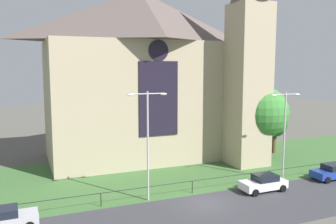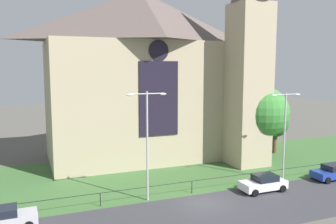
{
  "view_description": "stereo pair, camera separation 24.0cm",
  "coord_description": "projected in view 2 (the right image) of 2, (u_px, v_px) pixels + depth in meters",
  "views": [
    {
      "loc": [
        -13.36,
        -24.72,
        11.02
      ],
      "look_at": [
        0.04,
        8.0,
        6.59
      ],
      "focal_mm": 38.06,
      "sensor_mm": 36.0,
      "label": 1
    },
    {
      "loc": [
        -13.13,
        -24.81,
        11.02
      ],
      "look_at": [
        0.04,
        8.0,
        6.59
      ],
      "focal_mm": 38.06,
      "sensor_mm": 36.0,
      "label": 2
    }
  ],
  "objects": [
    {
      "name": "streetlamp_near",
      "position": [
        147.0,
        133.0,
        29.07
      ],
      "size": [
        3.37,
        0.26,
        9.12
      ],
      "color": "#B2B2B7",
      "rests_on": "ground"
    },
    {
      "name": "parked_car_silver",
      "position": [
        4.0,
        218.0,
        24.39
      ],
      "size": [
        4.24,
        2.11,
        1.51
      ],
      "rotation": [
        0.0,
        0.0,
        0.02
      ],
      "color": "#B7B7BC",
      "rests_on": "ground"
    },
    {
      "name": "road_asphalt",
      "position": [
        216.0,
        212.0,
        27.23
      ],
      "size": [
        120.0,
        8.0,
        0.01
      ],
      "primitive_type": "cube",
      "color": "#38383D",
      "rests_on": "ground"
    },
    {
      "name": "streetlamp_far",
      "position": [
        285.0,
        125.0,
        34.27
      ],
      "size": [
        3.37,
        0.26,
        8.67
      ],
      "color": "#B2B2B7",
      "rests_on": "ground"
    },
    {
      "name": "tree_right_near",
      "position": [
        263.0,
        113.0,
        40.77
      ],
      "size": [
        5.94,
        5.94,
        8.88
      ],
      "color": "#4C3823",
      "rests_on": "ground"
    },
    {
      "name": "parked_car_blue",
      "position": [
        333.0,
        172.0,
        35.21
      ],
      "size": [
        4.23,
        2.08,
        1.51
      ],
      "rotation": [
        0.0,
        0.0,
        3.13
      ],
      "color": "#1E3899",
      "rests_on": "ground"
    },
    {
      "name": "parked_car_white",
      "position": [
        263.0,
        183.0,
        31.87
      ],
      "size": [
        4.2,
        2.03,
        1.51
      ],
      "rotation": [
        0.0,
        0.0,
        3.14
      ],
      "color": "silver",
      "rests_on": "ground"
    },
    {
      "name": "iron_railing",
      "position": [
        192.0,
        182.0,
        31.29
      ],
      "size": [
        32.42,
        0.07,
        1.13
      ],
      "color": "black",
      "rests_on": "ground"
    },
    {
      "name": "ground",
      "position": [
        161.0,
        171.0,
        38.28
      ],
      "size": [
        160.0,
        160.0,
        0.0
      ],
      "primitive_type": "plane",
      "color": "#56544C"
    },
    {
      "name": "grass_verge",
      "position": [
        168.0,
        176.0,
        36.44
      ],
      "size": [
        120.0,
        20.0,
        0.01
      ],
      "primitive_type": "cube",
      "color": "#3D6633",
      "rests_on": "ground"
    },
    {
      "name": "church_building",
      "position": [
        149.0,
        74.0,
        43.07
      ],
      "size": [
        23.2,
        16.2,
        26.0
      ],
      "color": "tan",
      "rests_on": "ground"
    },
    {
      "name": "tree_right_far",
      "position": [
        275.0,
        125.0,
        45.8
      ],
      "size": [
        3.33,
        3.33,
        5.46
      ],
      "color": "brown",
      "rests_on": "ground"
    }
  ]
}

